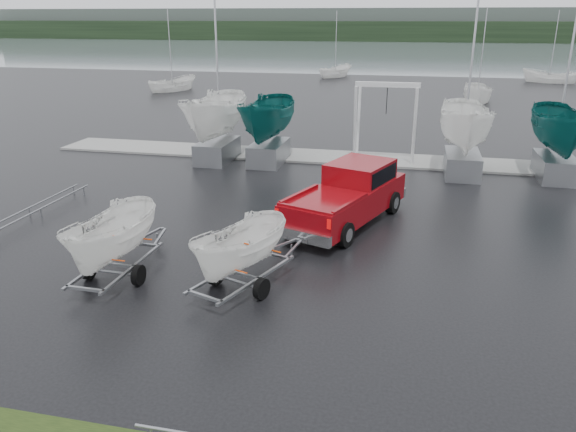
{
  "coord_description": "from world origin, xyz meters",
  "views": [
    {
      "loc": [
        5.01,
        -16.66,
        7.27
      ],
      "look_at": [
        1.2,
        -0.03,
        1.2
      ],
      "focal_mm": 35.0,
      "sensor_mm": 36.0,
      "label": 1
    }
  ],
  "objects": [
    {
      "name": "moored_boat_2",
      "position": [
        10.3,
        37.62,
        0.01
      ],
      "size": [
        2.5,
        2.57,
        11.26
      ],
      "rotation": [
        0.0,
        0.0,
        6.26
      ],
      "color": "white",
      "rests_on": "ground"
    },
    {
      "name": "dock",
      "position": [
        0.0,
        13.0,
        0.05
      ],
      "size": [
        30.0,
        3.0,
        0.12
      ],
      "primitive_type": "cube",
      "color": "#969690",
      "rests_on": "ground"
    },
    {
      "name": "moored_boat_0",
      "position": [
        -19.94,
        38.55,
        0.01
      ],
      "size": [
        3.05,
        3.08,
        10.99
      ],
      "rotation": [
        0.0,
        0.0,
        2.67
      ],
      "color": "white",
      "rests_on": "ground"
    },
    {
      "name": "keelboat_2",
      "position": [
        7.34,
        11.0,
        3.82
      ],
      "size": [
        2.41,
        3.2,
        10.58
      ],
      "color": "gray",
      "rests_on": "ground"
    },
    {
      "name": "pickup_truck",
      "position": [
        2.82,
        3.3,
        1.1
      ],
      "size": [
        4.16,
        6.72,
        2.12
      ],
      "rotation": [
        0.0,
        0.0,
        -0.34
      ],
      "color": "maroon",
      "rests_on": "ground"
    },
    {
      "name": "far_hill",
      "position": [
        0.0,
        178.0,
        5.0
      ],
      "size": [
        300.0,
        6.0,
        10.0
      ],
      "primitive_type": "cube",
      "color": "#4C5651",
      "rests_on": "ground"
    },
    {
      "name": "keelboat_3",
      "position": [
        11.59,
        11.3,
        3.71
      ],
      "size": [
        2.34,
        3.2,
        10.51
      ],
      "color": "gray",
      "rests_on": "ground"
    },
    {
      "name": "keelboat_0",
      "position": [
        -5.17,
        11.0,
        3.98
      ],
      "size": [
        2.5,
        3.2,
        10.68
      ],
      "color": "gray",
      "rests_on": "ground"
    },
    {
      "name": "ground_plane",
      "position": [
        0.0,
        0.0,
        0.0
      ],
      "size": [
        120.0,
        120.0,
        0.0
      ],
      "primitive_type": "plane",
      "color": "black",
      "rests_on": "ground"
    },
    {
      "name": "moored_boat_3",
      "position": [
        19.81,
        55.53,
        0.01
      ],
      "size": [
        3.03,
        2.99,
        11.08
      ],
      "rotation": [
        0.0,
        0.0,
        4.36
      ],
      "color": "white",
      "rests_on": "ground"
    },
    {
      "name": "trailer_hitched",
      "position": [
        0.57,
        -3.02,
        2.35
      ],
      "size": [
        2.32,
        3.79,
        4.3
      ],
      "rotation": [
        0.0,
        0.0,
        -0.34
      ],
      "color": "gray",
      "rests_on": "ground"
    },
    {
      "name": "treeline",
      "position": [
        0.0,
        170.0,
        3.0
      ],
      "size": [
        300.0,
        8.0,
        6.0
      ],
      "primitive_type": "cube",
      "color": "black",
      "rests_on": "ground"
    },
    {
      "name": "trailer_parked",
      "position": [
        -3.2,
        -3.23,
        2.56
      ],
      "size": [
        1.79,
        3.62,
        4.7
      ],
      "rotation": [
        0.0,
        0.0,
        -0.02
      ],
      "color": "gray",
      "rests_on": "ground"
    },
    {
      "name": "moored_boat_1",
      "position": [
        -5.54,
        56.5,
        0.01
      ],
      "size": [
        3.11,
        3.14,
        11.07
      ],
      "rotation": [
        0.0,
        0.0,
        2.68
      ],
      "color": "white",
      "rests_on": "ground"
    },
    {
      "name": "boat_hoist",
      "position": [
        3.46,
        13.0,
        2.67
      ],
      "size": [
        3.3,
        2.18,
        4.12
      ],
      "color": "silver",
      "rests_on": "ground"
    },
    {
      "name": "keelboat_1",
      "position": [
        -2.39,
        11.2,
        3.71
      ],
      "size": [
        2.34,
        3.2,
        7.33
      ],
      "color": "gray",
      "rests_on": "ground"
    },
    {
      "name": "mast_rack_0",
      "position": [
        -9.0,
        1.0,
        0.35
      ],
      "size": [
        0.56,
        6.5,
        0.06
      ],
      "rotation": [
        0.0,
        0.0,
        1.57
      ],
      "color": "gray",
      "rests_on": "ground"
    },
    {
      "name": "lake",
      "position": [
        0.0,
        100.0,
        -0.01
      ],
      "size": [
        300.0,
        300.0,
        0.0
      ],
      "primitive_type": "plane",
      "color": "slate",
      "rests_on": "ground"
    }
  ]
}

